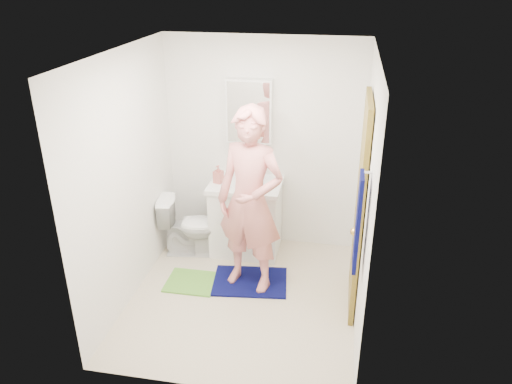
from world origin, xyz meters
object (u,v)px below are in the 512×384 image
at_px(medicine_cabinet, 249,111).
at_px(man, 250,202).
at_px(toilet, 191,226).
at_px(toothbrush_cup, 258,176).
at_px(soap_dispenser, 218,174).
at_px(towel, 358,223).
at_px(vanity_cabinet, 246,219).

relative_size(medicine_cabinet, man, 0.37).
height_order(toilet, toothbrush_cup, toothbrush_cup).
bearing_deg(toilet, soap_dispenser, -75.51).
distance_m(soap_dispenser, man, 0.80).
bearing_deg(towel, toothbrush_cup, 123.57).
bearing_deg(medicine_cabinet, man, -78.63).
bearing_deg(toilet, man, -130.99).
xyz_separation_m(vanity_cabinet, soap_dispenser, (-0.30, -0.05, 0.55)).
height_order(medicine_cabinet, man, medicine_cabinet).
relative_size(vanity_cabinet, toothbrush_cup, 6.83).
bearing_deg(toothbrush_cup, vanity_cabinet, -134.47).
height_order(toilet, soap_dispenser, soap_dispenser).
xyz_separation_m(vanity_cabinet, toothbrush_cup, (0.12, 0.12, 0.50)).
height_order(towel, toilet, towel).
xyz_separation_m(medicine_cabinet, toothbrush_cup, (0.12, -0.11, -0.70)).
xyz_separation_m(towel, soap_dispenser, (-1.48, 1.44, -0.30)).
bearing_deg(toothbrush_cup, toilet, -157.89).
xyz_separation_m(vanity_cabinet, towel, (1.18, -1.48, 0.85)).
bearing_deg(toilet, medicine_cabinet, -64.95).
relative_size(toilet, man, 0.37).
bearing_deg(medicine_cabinet, toilet, -146.61).
bearing_deg(soap_dispenser, toothbrush_cup, 21.56).
distance_m(towel, toilet, 2.39).
relative_size(vanity_cabinet, toilet, 1.15).
bearing_deg(man, towel, -23.49).
xyz_separation_m(vanity_cabinet, man, (0.18, -0.68, 0.56)).
height_order(vanity_cabinet, toothbrush_cup, toothbrush_cup).
distance_m(towel, soap_dispenser, 2.08).
relative_size(vanity_cabinet, medicine_cabinet, 1.14).
distance_m(towel, man, 1.31).
bearing_deg(man, toothbrush_cup, 110.06).
bearing_deg(vanity_cabinet, toilet, -163.86).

